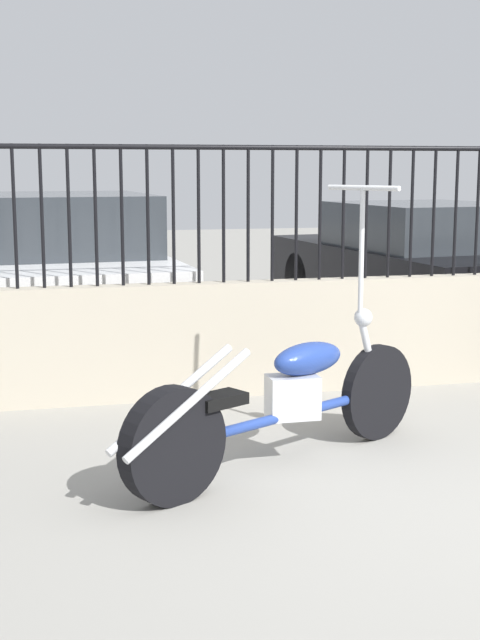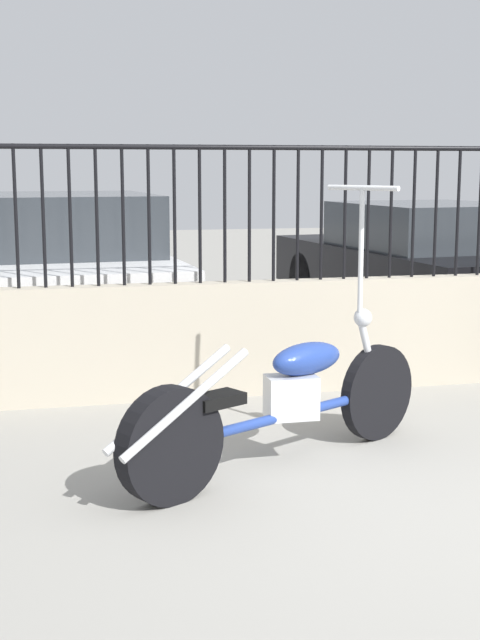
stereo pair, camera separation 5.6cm
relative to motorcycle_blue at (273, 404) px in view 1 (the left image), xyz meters
The scene contains 5 objects.
low_wall 1.96m from the motorcycle_blue, 59.33° to the left, with size 8.82×0.18×0.83m.
fence_railing 2.24m from the motorcycle_blue, 59.33° to the left, with size 8.82×0.04×0.97m.
motorcycle_blue is the anchor object (origin of this frame).
car_white 4.30m from the motorcycle_blue, 102.68° to the left, with size 1.99×4.31×1.41m.
car_black 5.39m from the motorcycle_blue, 57.25° to the left, with size 2.24×4.16×1.27m.
Camera 1 is at (-2.27, -3.67, 1.64)m, focal length 50.00 mm.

